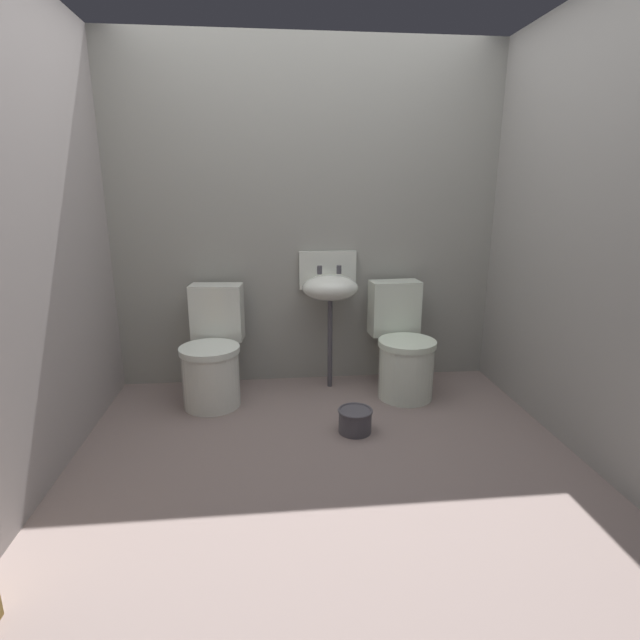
{
  "coord_description": "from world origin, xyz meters",
  "views": [
    {
      "loc": [
        -0.28,
        -2.43,
        1.44
      ],
      "look_at": [
        0.0,
        0.29,
        0.7
      ],
      "focal_mm": 27.59,
      "sensor_mm": 36.0,
      "label": 1
    }
  ],
  "objects_px": {
    "toilet_right": "(402,350)",
    "bucket": "(355,420)",
    "sink": "(330,286)",
    "toilet_left": "(213,356)"
  },
  "relations": [
    {
      "from": "toilet_left",
      "to": "sink",
      "type": "relative_size",
      "value": 0.79
    },
    {
      "from": "toilet_left",
      "to": "toilet_right",
      "type": "relative_size",
      "value": 1.0
    },
    {
      "from": "toilet_right",
      "to": "sink",
      "type": "distance_m",
      "value": 0.69
    },
    {
      "from": "toilet_right",
      "to": "bucket",
      "type": "xyz_separation_m",
      "value": [
        -0.43,
        -0.56,
        -0.24
      ]
    },
    {
      "from": "sink",
      "to": "toilet_left",
      "type": "bearing_deg",
      "value": -167.21
    },
    {
      "from": "toilet_right",
      "to": "sink",
      "type": "xyz_separation_m",
      "value": [
        -0.5,
        0.19,
        0.43
      ]
    },
    {
      "from": "toilet_left",
      "to": "sink",
      "type": "height_order",
      "value": "sink"
    },
    {
      "from": "toilet_right",
      "to": "toilet_left",
      "type": "bearing_deg",
      "value": -4.43
    },
    {
      "from": "sink",
      "to": "bucket",
      "type": "distance_m",
      "value": 1.01
    },
    {
      "from": "toilet_right",
      "to": "bucket",
      "type": "relative_size",
      "value": 3.64
    }
  ]
}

